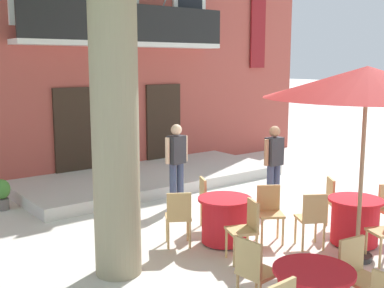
# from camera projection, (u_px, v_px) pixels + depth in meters

# --- Properties ---
(ground_plane) EXTENTS (120.00, 120.00, 0.00)m
(ground_plane) POSITION_uv_depth(u_px,v_px,m) (262.00, 219.00, 9.09)
(ground_plane) COLOR silver
(building_facade) EXTENTS (13.00, 5.09, 7.50)m
(building_facade) POSITION_uv_depth(u_px,v_px,m) (85.00, 32.00, 13.85)
(building_facade) COLOR #B24C42
(building_facade) RESTS_ON ground
(entrance_step_platform) EXTENTS (6.36, 2.72, 0.25)m
(entrance_step_platform) POSITION_uv_depth(u_px,v_px,m) (151.00, 178.00, 11.84)
(entrance_step_platform) COLOR silver
(entrance_step_platform) RESTS_ON ground
(cafe_table_near_tree) EXTENTS (0.86, 0.86, 0.76)m
(cafe_table_near_tree) POSITION_uv_depth(u_px,v_px,m) (224.00, 220.00, 7.85)
(cafe_table_near_tree) COLOR red
(cafe_table_near_tree) RESTS_ON ground
(cafe_chair_near_tree_0) EXTENTS (0.55, 0.55, 0.91)m
(cafe_chair_near_tree_0) POSITION_uv_depth(u_px,v_px,m) (269.00, 209.00, 7.95)
(cafe_chair_near_tree_0) COLOR tan
(cafe_chair_near_tree_0) RESTS_ON ground
(cafe_chair_near_tree_1) EXTENTS (0.53, 0.53, 0.91)m
(cafe_chair_near_tree_1) POSITION_uv_depth(u_px,v_px,m) (209.00, 199.00, 8.53)
(cafe_chair_near_tree_1) COLOR tan
(cafe_chair_near_tree_1) RESTS_ON ground
(cafe_chair_near_tree_2) EXTENTS (0.55, 0.55, 0.91)m
(cafe_chair_near_tree_2) POSITION_uv_depth(u_px,v_px,m) (178.00, 215.00, 7.67)
(cafe_chair_near_tree_2) COLOR tan
(cafe_chair_near_tree_2) RESTS_ON ground
(cafe_chair_near_tree_3) EXTENTS (0.52, 0.52, 0.91)m
(cafe_chair_near_tree_3) POSITION_uv_depth(u_px,v_px,m) (246.00, 226.00, 7.13)
(cafe_chair_near_tree_3) COLOR tan
(cafe_chair_near_tree_3) RESTS_ON ground
(cafe_table_middle) EXTENTS (0.86, 0.86, 0.76)m
(cafe_table_middle) POSITION_uv_depth(u_px,v_px,m) (355.00, 221.00, 7.79)
(cafe_table_middle) COLOR red
(cafe_table_middle) RESTS_ON ground
(cafe_chair_middle_2) EXTENTS (0.56, 0.56, 0.91)m
(cafe_chair_middle_2) POSITION_uv_depth(u_px,v_px,m) (336.00, 200.00, 8.51)
(cafe_chair_middle_2) COLOR tan
(cafe_chair_middle_2) RESTS_ON ground
(cafe_chair_middle_3) EXTENTS (0.55, 0.55, 0.91)m
(cafe_chair_middle_3) POSITION_uv_depth(u_px,v_px,m) (312.00, 216.00, 7.59)
(cafe_chair_middle_3) COLOR tan
(cafe_chair_middle_3) RESTS_ON ground
(cafe_chair_front_0) EXTENTS (0.45, 0.45, 0.91)m
(cafe_chair_front_0) POSITION_uv_depth(u_px,v_px,m) (357.00, 272.00, 5.57)
(cafe_chair_front_0) COLOR tan
(cafe_chair_front_0) RESTS_ON ground
(cafe_chair_front_1) EXTENTS (0.43, 0.43, 0.91)m
(cafe_chair_front_1) POSITION_uv_depth(u_px,v_px,m) (254.00, 270.00, 5.64)
(cafe_chair_front_1) COLOR tan
(cafe_chair_front_1) RESTS_ON ground
(cafe_umbrella) EXTENTS (2.90, 2.90, 2.85)m
(cafe_umbrella) POSITION_uv_depth(u_px,v_px,m) (367.00, 83.00, 6.83)
(cafe_umbrella) COLOR #997A56
(cafe_umbrella) RESTS_ON ground
(ground_planter_left) EXTENTS (0.34, 0.34, 0.62)m
(ground_planter_left) POSITION_uv_depth(u_px,v_px,m) (2.00, 193.00, 9.65)
(ground_planter_left) COLOR slate
(ground_planter_left) RESTS_ON ground
(pedestrian_near_entrance) EXTENTS (0.53, 0.23, 1.66)m
(pedestrian_near_entrance) POSITION_uv_depth(u_px,v_px,m) (274.00, 162.00, 9.75)
(pedestrian_near_entrance) COLOR #384260
(pedestrian_near_entrance) RESTS_ON ground
(pedestrian_mid_plaza) EXTENTS (0.53, 0.27, 1.69)m
(pedestrian_mid_plaza) POSITION_uv_depth(u_px,v_px,m) (177.00, 161.00, 9.73)
(pedestrian_mid_plaza) COLOR #384260
(pedestrian_mid_plaza) RESTS_ON ground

